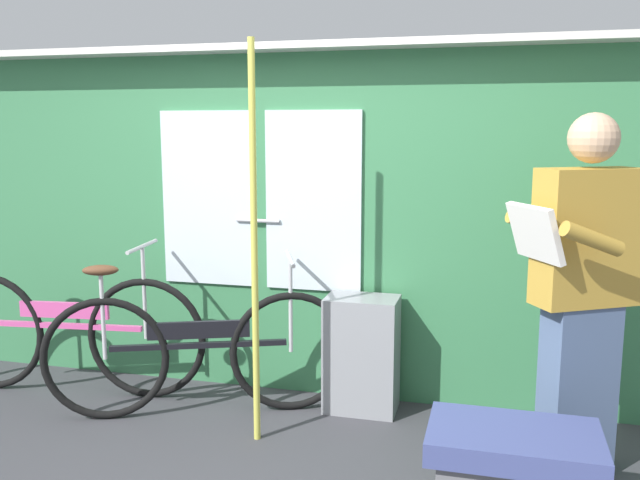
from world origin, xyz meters
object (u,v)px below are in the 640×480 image
(bicycle_near_door, at_px, (198,351))
(bicycle_leaning_behind, at_px, (64,331))
(handrail_pole, at_px, (254,247))
(bench_seat_corner, at_px, (512,478))
(passenger_reading_newspaper, at_px, (582,290))
(trash_bin_by_wall, at_px, (362,354))

(bicycle_near_door, distance_m, bicycle_leaning_behind, 0.96)
(bicycle_near_door, relative_size, bicycle_leaning_behind, 0.92)
(handrail_pole, bearing_deg, bench_seat_corner, -22.46)
(bicycle_near_door, height_order, bicycle_leaning_behind, bicycle_leaning_behind)
(bicycle_near_door, bearing_deg, bench_seat_corner, -45.27)
(bicycle_near_door, height_order, bench_seat_corner, bicycle_near_door)
(passenger_reading_newspaper, height_order, bench_seat_corner, passenger_reading_newspaper)
(bicycle_near_door, distance_m, bench_seat_corner, 1.92)
(bicycle_leaning_behind, bearing_deg, bench_seat_corner, -24.30)
(bicycle_leaning_behind, height_order, handrail_pole, handrail_pole)
(bicycle_near_door, xyz_separation_m, passenger_reading_newspaper, (2.06, -0.17, 0.54))
(bicycle_leaning_behind, bearing_deg, bicycle_near_door, -12.39)
(bicycle_leaning_behind, bearing_deg, passenger_reading_newspaper, -11.89)
(passenger_reading_newspaper, bearing_deg, handrail_pole, -28.98)
(passenger_reading_newspaper, relative_size, trash_bin_by_wall, 2.52)
(bicycle_near_door, distance_m, passenger_reading_newspaper, 2.13)
(passenger_reading_newspaper, bearing_deg, bicycle_near_door, -35.34)
(bicycle_leaning_behind, distance_m, handrail_pole, 1.57)
(bicycle_near_door, relative_size, bench_seat_corner, 2.40)
(passenger_reading_newspaper, height_order, handrail_pole, handrail_pole)
(trash_bin_by_wall, bearing_deg, passenger_reading_newspaper, -22.96)
(passenger_reading_newspaper, xyz_separation_m, trash_bin_by_wall, (-1.15, 0.49, -0.58))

